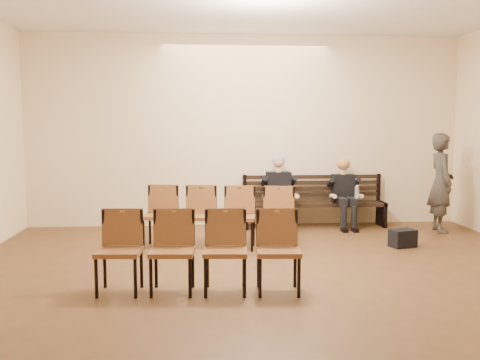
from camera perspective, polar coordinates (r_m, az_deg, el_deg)
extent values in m
plane|color=brown|center=(5.29, 5.55, -14.82)|extent=(10.00, 10.00, 0.00)
cube|color=beige|center=(9.91, 0.61, 5.26)|extent=(8.00, 0.02, 3.50)
cube|color=black|center=(9.89, 7.92, -3.68)|extent=(2.60, 0.90, 0.45)
cube|color=silver|center=(9.43, 4.58, -2.02)|extent=(0.36, 0.30, 0.23)
cylinder|color=silver|center=(9.60, 12.35, -1.95)|extent=(0.09, 0.09, 0.24)
cube|color=black|center=(8.59, 16.96, -5.96)|extent=(0.42, 0.34, 0.27)
imported|color=#3A342F|center=(9.90, 20.68, 0.47)|extent=(0.54, 0.77, 1.98)
cube|color=brown|center=(8.10, -2.27, -3.99)|extent=(2.35, 0.88, 0.94)
cube|color=brown|center=(6.00, -4.42, -7.65)|extent=(2.28, 0.66, 0.93)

